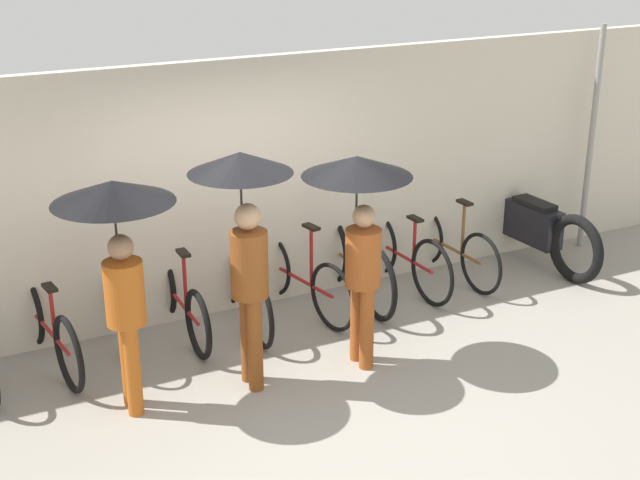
{
  "coord_description": "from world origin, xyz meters",
  "views": [
    {
      "loc": [
        -2.98,
        -6.05,
        3.96
      ],
      "look_at": [
        0.55,
        0.89,
        1.0
      ],
      "focal_mm": 50.0,
      "sensor_mm": 36.0,
      "label": 1
    }
  ],
  "objects_px": {
    "parked_bicycle_1": "(48,328)",
    "parked_bicycle_8": "(451,246)",
    "pedestrian_center": "(244,213)",
    "parked_bicycle_6": "(353,264)",
    "parked_bicycle_4": "(243,289)",
    "pedestrian_trailing": "(359,204)",
    "parked_bicycle_2": "(116,311)",
    "parked_bicycle_3": "(180,301)",
    "motorcycle": "(532,227)",
    "parked_bicycle_5": "(300,277)",
    "pedestrian_leading": "(117,234)",
    "parked_bicycle_7": "(404,255)"
  },
  "relations": [
    {
      "from": "pedestrian_leading",
      "to": "parked_bicycle_8",
      "type": "bearing_deg",
      "value": 18.51
    },
    {
      "from": "parked_bicycle_2",
      "to": "parked_bicycle_4",
      "type": "distance_m",
      "value": 1.26
    },
    {
      "from": "parked_bicycle_1",
      "to": "pedestrian_trailing",
      "type": "height_order",
      "value": "pedestrian_trailing"
    },
    {
      "from": "parked_bicycle_3",
      "to": "parked_bicycle_5",
      "type": "bearing_deg",
      "value": -91.71
    },
    {
      "from": "parked_bicycle_1",
      "to": "pedestrian_center",
      "type": "height_order",
      "value": "pedestrian_center"
    },
    {
      "from": "parked_bicycle_4",
      "to": "parked_bicycle_8",
      "type": "bearing_deg",
      "value": -84.73
    },
    {
      "from": "parked_bicycle_8",
      "to": "parked_bicycle_1",
      "type": "bearing_deg",
      "value": 88.38
    },
    {
      "from": "parked_bicycle_2",
      "to": "parked_bicycle_4",
      "type": "bearing_deg",
      "value": -88.33
    },
    {
      "from": "parked_bicycle_4",
      "to": "motorcycle",
      "type": "distance_m",
      "value": 3.63
    },
    {
      "from": "parked_bicycle_2",
      "to": "motorcycle",
      "type": "height_order",
      "value": "parked_bicycle_2"
    },
    {
      "from": "parked_bicycle_1",
      "to": "parked_bicycle_5",
      "type": "xyz_separation_m",
      "value": [
        2.52,
        0.0,
        0.01
      ]
    },
    {
      "from": "pedestrian_center",
      "to": "parked_bicycle_6",
      "type": "bearing_deg",
      "value": 35.85
    },
    {
      "from": "parked_bicycle_6",
      "to": "pedestrian_leading",
      "type": "relative_size",
      "value": 0.95
    },
    {
      "from": "parked_bicycle_7",
      "to": "parked_bicycle_8",
      "type": "height_order",
      "value": "parked_bicycle_8"
    },
    {
      "from": "parked_bicycle_8",
      "to": "motorcycle",
      "type": "height_order",
      "value": "parked_bicycle_8"
    },
    {
      "from": "parked_bicycle_3",
      "to": "parked_bicycle_6",
      "type": "relative_size",
      "value": 0.92
    },
    {
      "from": "parked_bicycle_5",
      "to": "pedestrian_leading",
      "type": "distance_m",
      "value": 2.56
    },
    {
      "from": "parked_bicycle_8",
      "to": "pedestrian_center",
      "type": "distance_m",
      "value": 3.35
    },
    {
      "from": "parked_bicycle_7",
      "to": "pedestrian_leading",
      "type": "bearing_deg",
      "value": 104.45
    },
    {
      "from": "parked_bicycle_7",
      "to": "pedestrian_trailing",
      "type": "xyz_separation_m",
      "value": [
        -1.25,
        -1.2,
        1.14
      ]
    },
    {
      "from": "parked_bicycle_5",
      "to": "motorcycle",
      "type": "xyz_separation_m",
      "value": [
        3.0,
        -0.01,
        0.06
      ]
    },
    {
      "from": "parked_bicycle_5",
      "to": "parked_bicycle_6",
      "type": "bearing_deg",
      "value": -98.12
    },
    {
      "from": "parked_bicycle_1",
      "to": "parked_bicycle_3",
      "type": "distance_m",
      "value": 1.27
    },
    {
      "from": "parked_bicycle_7",
      "to": "parked_bicycle_2",
      "type": "bearing_deg",
      "value": 86.76
    },
    {
      "from": "parked_bicycle_7",
      "to": "pedestrian_center",
      "type": "xyz_separation_m",
      "value": [
        -2.29,
        -1.12,
        1.18
      ]
    },
    {
      "from": "pedestrian_trailing",
      "to": "parked_bicycle_8",
      "type": "bearing_deg",
      "value": 34.01
    },
    {
      "from": "pedestrian_trailing",
      "to": "parked_bicycle_7",
      "type": "bearing_deg",
      "value": 45.13
    },
    {
      "from": "parked_bicycle_2",
      "to": "parked_bicycle_5",
      "type": "relative_size",
      "value": 0.95
    },
    {
      "from": "parked_bicycle_3",
      "to": "pedestrian_leading",
      "type": "bearing_deg",
      "value": 143.63
    },
    {
      "from": "parked_bicycle_1",
      "to": "pedestrian_center",
      "type": "distance_m",
      "value": 2.2
    },
    {
      "from": "parked_bicycle_1",
      "to": "pedestrian_trailing",
      "type": "relative_size",
      "value": 0.92
    },
    {
      "from": "pedestrian_trailing",
      "to": "parked_bicycle_2",
      "type": "bearing_deg",
      "value": 148.23
    },
    {
      "from": "parked_bicycle_2",
      "to": "parked_bicycle_8",
      "type": "bearing_deg",
      "value": -86.27
    },
    {
      "from": "parked_bicycle_3",
      "to": "parked_bicycle_4",
      "type": "xyz_separation_m",
      "value": [
        0.63,
        -0.05,
        0.01
      ]
    },
    {
      "from": "parked_bicycle_3",
      "to": "pedestrian_trailing",
      "type": "height_order",
      "value": "pedestrian_trailing"
    },
    {
      "from": "parked_bicycle_5",
      "to": "pedestrian_center",
      "type": "distance_m",
      "value": 1.91
    },
    {
      "from": "pedestrian_leading",
      "to": "parked_bicycle_4",
      "type": "bearing_deg",
      "value": 38.85
    },
    {
      "from": "parked_bicycle_7",
      "to": "motorcycle",
      "type": "height_order",
      "value": "parked_bicycle_7"
    },
    {
      "from": "parked_bicycle_4",
      "to": "pedestrian_trailing",
      "type": "xyz_separation_m",
      "value": [
        0.64,
        -1.18,
        1.15
      ]
    },
    {
      "from": "parked_bicycle_1",
      "to": "motorcycle",
      "type": "bearing_deg",
      "value": -96.66
    },
    {
      "from": "parked_bicycle_6",
      "to": "pedestrian_center",
      "type": "bearing_deg",
      "value": 126.37
    },
    {
      "from": "parked_bicycle_2",
      "to": "parked_bicycle_3",
      "type": "bearing_deg",
      "value": -86.23
    },
    {
      "from": "parked_bicycle_7",
      "to": "pedestrian_center",
      "type": "height_order",
      "value": "pedestrian_center"
    },
    {
      "from": "parked_bicycle_6",
      "to": "parked_bicycle_2",
      "type": "bearing_deg",
      "value": 91.69
    },
    {
      "from": "pedestrian_leading",
      "to": "motorcycle",
      "type": "relative_size",
      "value": 0.9
    },
    {
      "from": "parked_bicycle_1",
      "to": "parked_bicycle_8",
      "type": "distance_m",
      "value": 4.42
    },
    {
      "from": "motorcycle",
      "to": "parked_bicycle_1",
      "type": "bearing_deg",
      "value": 87.28
    },
    {
      "from": "parked_bicycle_4",
      "to": "pedestrian_center",
      "type": "distance_m",
      "value": 1.67
    },
    {
      "from": "parked_bicycle_1",
      "to": "pedestrian_trailing",
      "type": "xyz_separation_m",
      "value": [
        2.54,
        -1.17,
        1.15
      ]
    },
    {
      "from": "parked_bicycle_4",
      "to": "pedestrian_trailing",
      "type": "distance_m",
      "value": 1.77
    }
  ]
}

